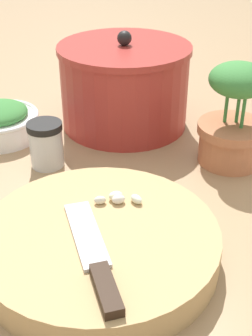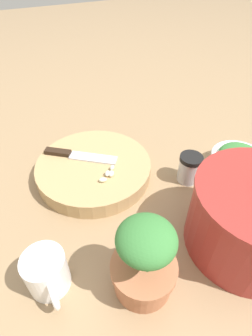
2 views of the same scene
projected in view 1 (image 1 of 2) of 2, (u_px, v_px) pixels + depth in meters
name	position (u px, v px, depth m)	size (l,w,h in m)	color
ground_plane	(95.00, 199.00, 0.75)	(5.00, 5.00, 0.00)	#997A56
cutting_board	(99.00, 243.00, 0.62)	(0.32, 0.32, 0.04)	tan
chef_knife	(95.00, 258.00, 0.56)	(0.18, 0.15, 0.01)	black
garlic_cloves	(119.00, 198.00, 0.66)	(0.06, 0.05, 0.01)	silver
spice_jar	(46.00, 144.00, 0.82)	(0.06, 0.06, 0.08)	silver
stock_pot	(124.00, 86.00, 0.94)	(0.26, 0.26, 0.19)	#9E2D28
potted_herb	(234.00, 121.00, 0.81)	(0.12, 0.12, 0.18)	#B26B47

